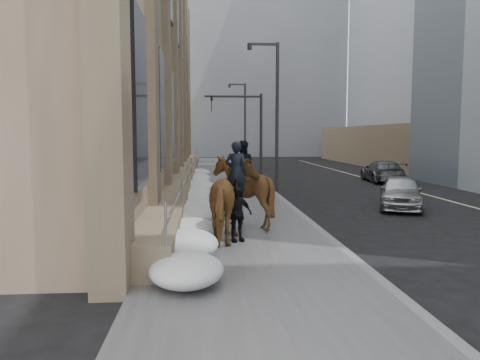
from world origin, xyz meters
The scene contains 16 objects.
ground centered at (0.00, 0.00, 0.00)m, with size 140.00×140.00×0.00m, color black.
sidewalk centered at (0.00, 10.00, 0.06)m, with size 5.00×80.00×0.12m, color #4A4A4C.
curb centered at (2.62, 10.00, 0.06)m, with size 0.24×80.00×0.12m, color slate.
lane_line centered at (10.50, 10.00, 0.01)m, with size 0.15×70.00×0.01m, color #BFB78C.
limestone_building centered at (-5.26, 19.96, 8.90)m, with size 6.10×44.00×18.00m.
bg_building_mid centered at (4.00, 60.00, 14.00)m, with size 30.00×12.00×28.00m, color slate.
bg_building_far centered at (-6.00, 72.00, 10.00)m, with size 24.00×12.00×20.00m, color gray.
streetlight_mid centered at (2.74, 14.00, 4.58)m, with size 1.71×0.24×8.00m.
streetlight_far centered at (2.74, 34.00, 4.58)m, with size 1.71×0.24×8.00m.
traffic_signal centered at (2.07, 22.00, 4.00)m, with size 4.10×0.22×6.00m.
snow_bank centered at (-1.42, 8.11, 0.47)m, with size 1.70×18.10×0.76m.
mounted_horse_left centered at (-0.19, 1.82, 1.32)m, with size 1.72×2.92×2.81m.
mounted_horse_right centered at (0.21, 3.99, 1.35)m, with size 1.89×2.12×2.80m.
pedestrian centered at (-0.14, 1.69, 0.91)m, with size 0.92×0.38×1.57m, color black.
car_silver centered at (7.24, 7.83, 0.71)m, with size 1.68×4.19×1.43m, color #A1A5A9.
car_grey centered at (10.64, 18.67, 0.71)m, with size 1.99×4.90×1.42m, color #505257.
Camera 1 is at (-1.02, -11.20, 3.11)m, focal length 35.00 mm.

